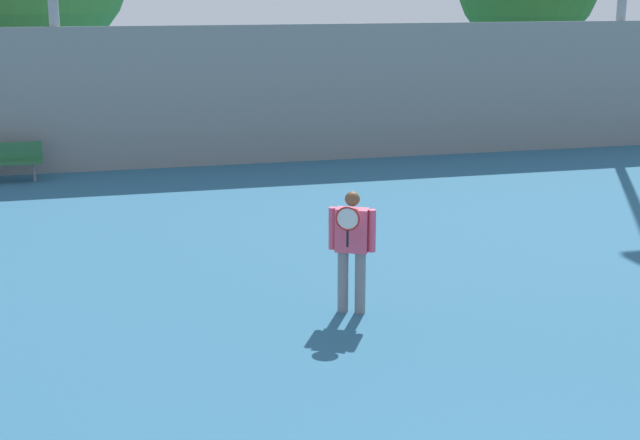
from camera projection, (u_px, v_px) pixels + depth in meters
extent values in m
cylinder|color=slate|center=(343.00, 281.00, 11.62)|extent=(0.14, 0.14, 0.83)
cylinder|color=slate|center=(360.00, 283.00, 11.57)|extent=(0.14, 0.14, 0.83)
cube|color=#DB4C6B|center=(352.00, 230.00, 11.42)|extent=(0.46, 0.37, 0.57)
cylinder|color=#DB4C6B|center=(332.00, 228.00, 11.47)|extent=(0.10, 0.10, 0.55)
cylinder|color=#DB4C6B|center=(372.00, 231.00, 11.35)|extent=(0.10, 0.10, 0.55)
sphere|color=brown|center=(352.00, 199.00, 11.31)|extent=(0.19, 0.19, 0.19)
cylinder|color=black|center=(347.00, 238.00, 11.16)|extent=(0.03, 0.03, 0.22)
torus|color=red|center=(348.00, 219.00, 11.10)|extent=(0.29, 0.17, 0.31)
cylinder|color=silver|center=(348.00, 219.00, 11.10)|extent=(0.24, 0.13, 0.27)
cylinder|color=gray|center=(34.00, 172.00, 19.50)|extent=(0.06, 0.06, 0.40)
cube|color=gray|center=(220.00, 96.00, 20.89)|extent=(33.48, 0.06, 3.28)
cylinder|color=brown|center=(26.00, 90.00, 25.51)|extent=(0.54, 0.54, 2.51)
cylinder|color=brown|center=(522.00, 76.00, 29.41)|extent=(0.53, 0.53, 2.56)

